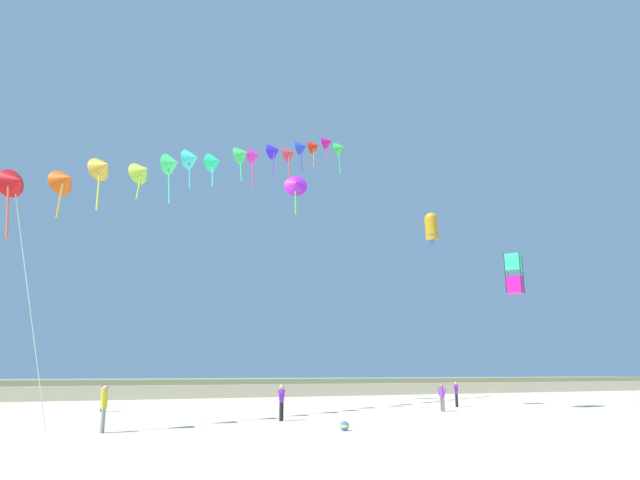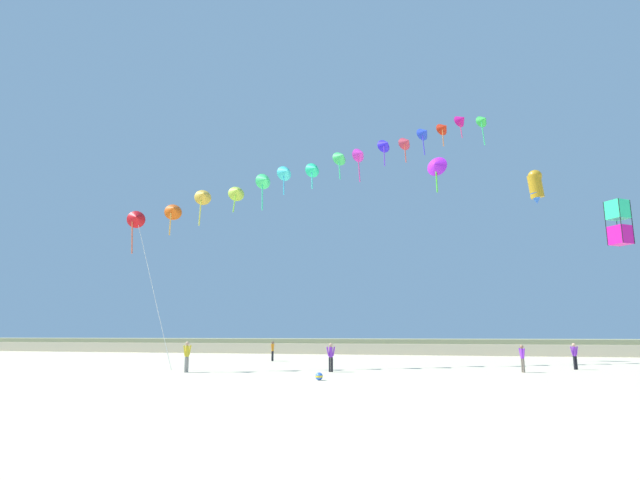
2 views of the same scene
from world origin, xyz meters
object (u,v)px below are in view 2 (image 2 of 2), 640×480
at_px(person_near_right, 331,355).
at_px(person_far_right, 522,356).
at_px(large_kite_mid_trail, 536,185).
at_px(large_kite_high_solo, 619,223).
at_px(person_mid_center, 575,354).
at_px(person_near_left, 273,350).
at_px(person_far_left, 187,354).
at_px(large_kite_low_lead, 436,165).
at_px(beach_ball, 319,376).

xyz_separation_m(person_near_right, person_far_right, (10.70, 2.26, -0.05)).
distance_m(large_kite_mid_trail, large_kite_high_solo, 6.20).
bearing_deg(person_mid_center, person_near_left, 167.53).
bearing_deg(person_far_right, large_kite_high_solo, -6.75).
height_order(large_kite_mid_trail, large_kite_high_solo, large_kite_mid_trail).
xyz_separation_m(person_near_right, person_far_left, (-7.94, -2.30, 0.05)).
bearing_deg(large_kite_mid_trail, large_kite_low_lead, 125.41).
bearing_deg(person_near_right, large_kite_high_solo, 5.68).
distance_m(large_kite_low_lead, large_kite_mid_trail, 12.11).
xyz_separation_m(person_far_left, large_kite_mid_trail, (20.64, 7.64, 10.80)).
bearing_deg(beach_ball, person_near_left, 116.71).
xyz_separation_m(large_kite_high_solo, beach_ball, (-15.57, -6.87, -8.09)).
bearing_deg(person_mid_center, large_kite_mid_trail, -174.82).
distance_m(person_far_right, large_kite_high_solo, 9.23).
xyz_separation_m(person_near_left, large_kite_low_lead, (13.46, 4.15, 15.88)).
bearing_deg(person_near_left, person_mid_center, -12.47).
relative_size(person_near_right, large_kite_mid_trail, 0.71).
height_order(person_far_left, large_kite_low_lead, large_kite_low_lead).
height_order(person_far_right, large_kite_mid_trail, large_kite_mid_trail).
distance_m(person_near_left, person_far_right, 19.52).
distance_m(large_kite_low_lead, large_kite_high_solo, 18.22).
distance_m(person_far_right, large_kite_mid_trail, 11.51).
height_order(person_near_left, large_kite_low_lead, large_kite_low_lead).
distance_m(person_mid_center, person_far_right, 4.72).
bearing_deg(person_near_left, large_kite_high_solo, -20.17).
bearing_deg(person_far_left, person_far_right, 13.75).
height_order(person_near_right, person_mid_center, person_near_right).
relative_size(large_kite_mid_trail, beach_ball, 6.37).
height_order(person_near_left, large_kite_high_solo, large_kite_high_solo).
relative_size(large_kite_low_lead, beach_ball, 9.59).
bearing_deg(person_far_left, person_mid_center, 19.38).
relative_size(person_far_left, large_kite_mid_trail, 0.75).
relative_size(person_near_left, person_mid_center, 0.97).
height_order(person_near_left, person_mid_center, person_mid_center).
xyz_separation_m(person_near_right, beach_ball, (0.63, -5.26, -0.76)).
bearing_deg(person_mid_center, person_near_right, -158.87).
height_order(person_far_left, large_kite_mid_trail, large_kite_mid_trail).
bearing_deg(person_near_left, large_kite_low_lead, 17.15).
bearing_deg(large_kite_high_solo, person_near_right, -174.32).
distance_m(person_near_right, person_far_left, 8.26).
bearing_deg(large_kite_high_solo, beach_ball, -156.18).
relative_size(person_far_right, large_kite_high_solo, 0.61).
height_order(person_near_right, large_kite_low_lead, large_kite_low_lead).
bearing_deg(beach_ball, large_kite_low_lead, 73.82).
distance_m(person_near_right, person_mid_center, 15.17).
xyz_separation_m(person_mid_center, person_far_right, (-3.46, -3.21, -0.04)).
xyz_separation_m(person_near_left, person_far_left, (-0.79, -12.48, 0.09)).
bearing_deg(person_near_right, beach_ball, -83.21).
bearing_deg(person_far_left, large_kite_high_solo, 9.20).
bearing_deg(large_kite_low_lead, person_mid_center, -48.50).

